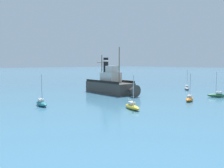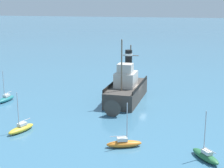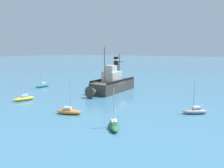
{
  "view_description": "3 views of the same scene",
  "coord_description": "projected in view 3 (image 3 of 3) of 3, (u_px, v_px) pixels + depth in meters",
  "views": [
    {
      "loc": [
        35.09,
        39.8,
        6.59
      ],
      "look_at": [
        3.35,
        2.61,
        2.27
      ],
      "focal_mm": 38.0,
      "sensor_mm": 36.0,
      "label": 1
    },
    {
      "loc": [
        -8.87,
        50.82,
        15.07
      ],
      "look_at": [
        3.48,
        3.0,
        3.23
      ],
      "focal_mm": 55.0,
      "sensor_mm": 36.0,
      "label": 2
    },
    {
      "loc": [
        -22.12,
        37.79,
        9.22
      ],
      "look_at": [
        0.24,
        3.07,
        2.26
      ],
      "focal_mm": 32.0,
      "sensor_mm": 36.0,
      "label": 3
    }
  ],
  "objects": [
    {
      "name": "sailboat_orange",
      "position": [
        69.0,
        111.0,
        29.18
      ],
      "size": [
        3.93,
        2.46,
        4.9
      ],
      "color": "orange",
      "rests_on": "ground"
    },
    {
      "name": "sailboat_teal",
      "position": [
        43.0,
        85.0,
        50.87
      ],
      "size": [
        1.48,
        3.89,
        4.9
      ],
      "color": "#23757A",
      "rests_on": "ground"
    },
    {
      "name": "sailboat_green",
      "position": [
        114.0,
        125.0,
        23.93
      ],
      "size": [
        3.18,
        3.69,
        4.9
      ],
      "color": "#286B3D",
      "rests_on": "ground"
    },
    {
      "name": "ground_plane",
      "position": [
        120.0,
        92.0,
        44.67
      ],
      "size": [
        600.0,
        600.0,
        0.0
      ],
      "primitive_type": "plane",
      "color": "teal"
    },
    {
      "name": "sailboat_yellow",
      "position": [
        24.0,
        98.0,
        37.09
      ],
      "size": [
        2.22,
        3.95,
        4.9
      ],
      "color": "gold",
      "rests_on": "ground"
    },
    {
      "name": "old_tugboat",
      "position": [
        112.0,
        84.0,
        44.88
      ],
      "size": [
        4.64,
        14.46,
        9.9
      ],
      "color": "#423D38",
      "rests_on": "ground"
    },
    {
      "name": "sailboat_grey",
      "position": [
        195.0,
        111.0,
        29.37
      ],
      "size": [
        3.71,
        3.15,
        4.9
      ],
      "color": "gray",
      "rests_on": "ground"
    }
  ]
}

